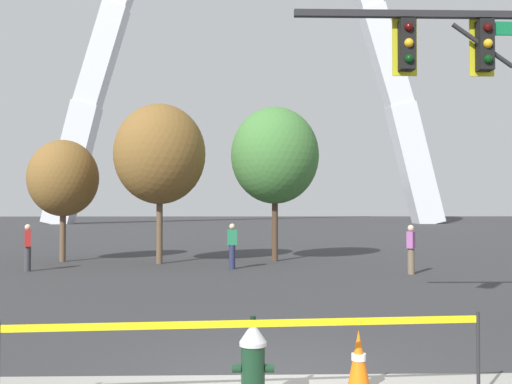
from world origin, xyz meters
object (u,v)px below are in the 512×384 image
(traffic_cone_by_hydrant, at_px, (359,362))
(pedestrian_walking_left, at_px, (411,249))
(fire_hydrant, at_px, (253,364))
(traffic_signal_gantry, at_px, (500,100))
(pedestrian_standing_center, at_px, (28,247))
(pedestrian_walking_right, at_px, (232,246))
(monument_arch, at_px, (245,41))

(traffic_cone_by_hydrant, xyz_separation_m, pedestrian_walking_left, (4.10, 11.57, 0.46))
(fire_hydrant, height_order, traffic_signal_gantry, traffic_signal_gantry)
(pedestrian_standing_center, xyz_separation_m, pedestrian_walking_right, (6.90, 0.54, 0.00))
(pedestrian_standing_center, bearing_deg, pedestrian_walking_left, -5.19)
(monument_arch, xyz_separation_m, pedestrian_walking_right, (-0.72, -52.89, -22.73))
(pedestrian_walking_left, xyz_separation_m, pedestrian_standing_center, (-12.71, 1.15, 0.00))
(fire_hydrant, height_order, traffic_cone_by_hydrant, fire_hydrant)
(monument_arch, distance_m, pedestrian_walking_right, 57.57)
(fire_hydrant, distance_m, traffic_cone_by_hydrant, 1.34)
(monument_arch, distance_m, pedestrian_walking_left, 59.35)
(traffic_cone_by_hydrant, bearing_deg, pedestrian_walking_left, 70.49)
(pedestrian_standing_center, bearing_deg, pedestrian_walking_right, 4.50)
(traffic_signal_gantry, relative_size, pedestrian_walking_right, 3.77)
(pedestrian_walking_left, bearing_deg, fire_hydrant, -113.98)
(monument_arch, bearing_deg, fire_hydrant, -90.23)
(traffic_signal_gantry, height_order, pedestrian_walking_left, traffic_signal_gantry)
(traffic_signal_gantry, xyz_separation_m, pedestrian_walking_right, (-4.91, 10.04, -3.25))
(monument_arch, relative_size, pedestrian_standing_center, 34.30)
(traffic_cone_by_hydrant, distance_m, pedestrian_standing_center, 15.37)
(pedestrian_standing_center, distance_m, pedestrian_walking_right, 6.92)
(traffic_cone_by_hydrant, xyz_separation_m, pedestrian_standing_center, (-8.61, 12.72, 0.46))
(fire_hydrant, bearing_deg, pedestrian_standing_center, 119.16)
(pedestrian_walking_left, bearing_deg, pedestrian_walking_right, 163.72)
(pedestrian_walking_right, bearing_deg, monument_arch, 89.22)
(fire_hydrant, xyz_separation_m, traffic_cone_by_hydrant, (1.25, 0.46, -0.11))
(traffic_signal_gantry, xyz_separation_m, monument_arch, (-4.19, 62.93, 19.48))
(traffic_signal_gantry, bearing_deg, fire_hydrant, -140.39)
(traffic_signal_gantry, bearing_deg, monument_arch, 93.81)
(pedestrian_walking_right, bearing_deg, traffic_signal_gantry, -63.91)
(fire_hydrant, distance_m, pedestrian_walking_right, 13.74)
(fire_hydrant, relative_size, traffic_cone_by_hydrant, 1.36)
(traffic_signal_gantry, relative_size, pedestrian_standing_center, 3.77)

